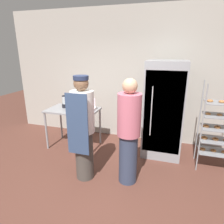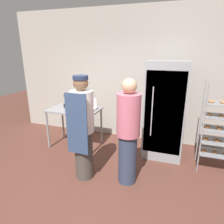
{
  "view_description": "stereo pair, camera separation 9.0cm",
  "coord_description": "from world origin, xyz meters",
  "px_view_note": "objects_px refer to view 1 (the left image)",
  "views": [
    {
      "loc": [
        0.92,
        -2.46,
        2.16
      ],
      "look_at": [
        -0.06,
        0.71,
        1.11
      ],
      "focal_mm": 32.0,
      "sensor_mm": 36.0,
      "label": 1
    },
    {
      "loc": [
        1.0,
        -2.43,
        2.16
      ],
      "look_at": [
        -0.06,
        0.71,
        1.11
      ],
      "focal_mm": 32.0,
      "sensor_mm": 36.0,
      "label": 2
    }
  ],
  "objects_px": {
    "baking_rack": "(217,128)",
    "donut_box": "(88,108)",
    "refrigerator": "(164,110)",
    "blender_pitcher": "(64,102)",
    "person_baker": "(83,128)",
    "person_customer": "(129,132)"
  },
  "relations": [
    {
      "from": "baking_rack",
      "to": "person_customer",
      "type": "relative_size",
      "value": 0.93
    },
    {
      "from": "baking_rack",
      "to": "person_baker",
      "type": "xyz_separation_m",
      "value": [
        -2.18,
        -1.01,
        0.13
      ]
    },
    {
      "from": "refrigerator",
      "to": "person_baker",
      "type": "height_order",
      "value": "refrigerator"
    },
    {
      "from": "person_baker",
      "to": "person_customer",
      "type": "xyz_separation_m",
      "value": [
        0.74,
        0.12,
        -0.03
      ]
    },
    {
      "from": "person_baker",
      "to": "person_customer",
      "type": "relative_size",
      "value": 1.01
    },
    {
      "from": "donut_box",
      "to": "blender_pitcher",
      "type": "height_order",
      "value": "blender_pitcher"
    },
    {
      "from": "donut_box",
      "to": "blender_pitcher",
      "type": "bearing_deg",
      "value": 173.14
    },
    {
      "from": "person_baker",
      "to": "person_customer",
      "type": "bearing_deg",
      "value": 9.13
    },
    {
      "from": "baking_rack",
      "to": "refrigerator",
      "type": "bearing_deg",
      "value": 166.75
    },
    {
      "from": "donut_box",
      "to": "blender_pitcher",
      "type": "relative_size",
      "value": 1.0
    },
    {
      "from": "person_baker",
      "to": "refrigerator",
      "type": "bearing_deg",
      "value": 45.71
    },
    {
      "from": "blender_pitcher",
      "to": "person_baker",
      "type": "bearing_deg",
      "value": -48.55
    },
    {
      "from": "baking_rack",
      "to": "donut_box",
      "type": "xyz_separation_m",
      "value": [
        -2.55,
        0.01,
        0.14
      ]
    },
    {
      "from": "refrigerator",
      "to": "blender_pitcher",
      "type": "xyz_separation_m",
      "value": [
        -2.18,
        -0.15,
        0.03
      ]
    },
    {
      "from": "refrigerator",
      "to": "donut_box",
      "type": "bearing_deg",
      "value": -172.1
    },
    {
      "from": "baking_rack",
      "to": "person_baker",
      "type": "height_order",
      "value": "person_baker"
    },
    {
      "from": "baking_rack",
      "to": "person_customer",
      "type": "height_order",
      "value": "person_customer"
    },
    {
      "from": "refrigerator",
      "to": "person_customer",
      "type": "relative_size",
      "value": 1.12
    },
    {
      "from": "baking_rack",
      "to": "blender_pitcher",
      "type": "distance_m",
      "value": 3.16
    },
    {
      "from": "person_baker",
      "to": "person_customer",
      "type": "distance_m",
      "value": 0.75
    },
    {
      "from": "baking_rack",
      "to": "person_baker",
      "type": "relative_size",
      "value": 0.91
    },
    {
      "from": "refrigerator",
      "to": "person_customer",
      "type": "xyz_separation_m",
      "value": [
        -0.47,
        -1.12,
        -0.08
      ]
    }
  ]
}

